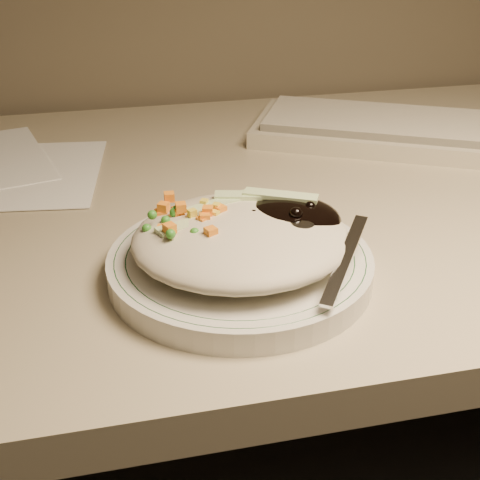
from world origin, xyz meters
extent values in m
cube|color=tan|center=(0.00, 1.38, 0.72)|extent=(1.40, 0.70, 0.04)
cylinder|color=silver|center=(-0.05, 1.20, 0.75)|extent=(0.24, 0.24, 0.02)
torus|color=#144723|center=(-0.05, 1.20, 0.76)|extent=(0.22, 0.22, 0.00)
torus|color=#144723|center=(-0.05, 1.20, 0.76)|extent=(0.20, 0.20, 0.00)
ellipsoid|color=#C1B59C|center=(-0.05, 1.19, 0.78)|extent=(0.19, 0.18, 0.04)
ellipsoid|color=black|center=(0.00, 1.21, 0.79)|extent=(0.10, 0.09, 0.03)
ellipsoid|color=orange|center=(-0.09, 1.21, 0.78)|extent=(0.08, 0.08, 0.02)
sphere|color=black|center=(-0.03, 1.20, 0.79)|extent=(0.01, 0.01, 0.01)
sphere|color=black|center=(0.00, 1.21, 0.79)|extent=(0.01, 0.01, 0.01)
sphere|color=black|center=(0.02, 1.20, 0.80)|extent=(0.01, 0.01, 0.01)
sphere|color=black|center=(0.01, 1.22, 0.79)|extent=(0.01, 0.01, 0.01)
sphere|color=black|center=(0.00, 1.19, 0.80)|extent=(0.01, 0.01, 0.01)
sphere|color=black|center=(0.00, 1.20, 0.79)|extent=(0.01, 0.01, 0.01)
sphere|color=black|center=(0.01, 1.22, 0.79)|extent=(0.01, 0.01, 0.01)
cube|color=orange|center=(-0.09, 1.22, 0.80)|extent=(0.01, 0.01, 0.01)
cube|color=orange|center=(-0.08, 1.20, 0.79)|extent=(0.01, 0.01, 0.01)
cube|color=orange|center=(-0.11, 1.23, 0.80)|extent=(0.01, 0.01, 0.01)
cube|color=orange|center=(-0.07, 1.21, 0.80)|extent=(0.01, 0.01, 0.01)
cube|color=orange|center=(-0.08, 1.20, 0.80)|extent=(0.01, 0.01, 0.01)
cube|color=orange|center=(-0.11, 1.24, 0.79)|extent=(0.01, 0.01, 0.01)
cube|color=orange|center=(-0.10, 1.22, 0.80)|extent=(0.01, 0.01, 0.01)
cube|color=orange|center=(-0.08, 1.20, 0.80)|extent=(0.01, 0.01, 0.01)
cube|color=orange|center=(-0.06, 1.21, 0.80)|extent=(0.01, 0.01, 0.01)
cube|color=orange|center=(-0.10, 1.24, 0.80)|extent=(0.01, 0.01, 0.01)
cube|color=orange|center=(-0.11, 1.18, 0.80)|extent=(0.01, 0.01, 0.01)
cube|color=orange|center=(-0.08, 1.17, 0.80)|extent=(0.01, 0.01, 0.01)
cube|color=orange|center=(-0.11, 1.20, 0.79)|extent=(0.01, 0.01, 0.01)
cube|color=orange|center=(-0.11, 1.23, 0.79)|extent=(0.01, 0.01, 0.01)
sphere|color=#388C28|center=(-0.08, 1.21, 0.80)|extent=(0.01, 0.01, 0.01)
sphere|color=#388C28|center=(-0.11, 1.17, 0.80)|extent=(0.01, 0.01, 0.01)
sphere|color=#388C28|center=(-0.11, 1.21, 0.80)|extent=(0.01, 0.01, 0.01)
sphere|color=#388C28|center=(-0.12, 1.21, 0.80)|extent=(0.01, 0.01, 0.01)
sphere|color=#388C28|center=(-0.08, 1.21, 0.79)|extent=(0.01, 0.01, 0.01)
sphere|color=#388C28|center=(-0.07, 1.18, 0.79)|extent=(0.01, 0.01, 0.01)
sphere|color=#388C28|center=(-0.09, 1.21, 0.79)|extent=(0.01, 0.01, 0.01)
sphere|color=#388C28|center=(-0.10, 1.19, 0.79)|extent=(0.01, 0.01, 0.01)
sphere|color=#388C28|center=(-0.13, 1.21, 0.79)|extent=(0.01, 0.01, 0.01)
sphere|color=#388C28|center=(-0.10, 1.22, 0.80)|extent=(0.01, 0.01, 0.01)
sphere|color=#388C28|center=(-0.10, 1.22, 0.80)|extent=(0.01, 0.01, 0.01)
sphere|color=#388C28|center=(-0.11, 1.19, 0.79)|extent=(0.01, 0.01, 0.01)
sphere|color=#388C28|center=(-0.09, 1.18, 0.80)|extent=(0.01, 0.01, 0.01)
sphere|color=#388C28|center=(-0.06, 1.23, 0.79)|extent=(0.01, 0.01, 0.01)
cube|color=yellow|center=(-0.08, 1.21, 0.79)|extent=(0.01, 0.01, 0.01)
cube|color=yellow|center=(-0.07, 1.21, 0.80)|extent=(0.01, 0.01, 0.01)
cube|color=yellow|center=(-0.09, 1.22, 0.79)|extent=(0.01, 0.01, 0.01)
cube|color=yellow|center=(-0.08, 1.21, 0.80)|extent=(0.01, 0.01, 0.01)
cube|color=yellow|center=(-0.09, 1.20, 0.79)|extent=(0.01, 0.01, 0.01)
cube|color=yellow|center=(-0.06, 1.21, 0.80)|extent=(0.01, 0.01, 0.01)
cube|color=yellow|center=(-0.07, 1.23, 0.80)|extent=(0.01, 0.01, 0.01)
cube|color=yellow|center=(-0.08, 1.20, 0.79)|extent=(0.01, 0.01, 0.01)
cube|color=#B2D18C|center=(-0.06, 1.23, 0.80)|extent=(0.07, 0.04, 0.00)
cube|color=#B2D18C|center=(-0.03, 1.24, 0.80)|extent=(0.07, 0.03, 0.00)
cube|color=#B2D18C|center=(-0.09, 1.20, 0.80)|extent=(0.07, 0.04, 0.00)
cube|color=#B2D18C|center=(0.00, 1.23, 0.80)|extent=(0.07, 0.04, 0.00)
cube|color=#B2D18C|center=(-0.04, 1.19, 0.79)|extent=(0.07, 0.02, 0.00)
ellipsoid|color=silver|center=(0.00, 1.18, 0.79)|extent=(0.06, 0.06, 0.01)
cube|color=silver|center=(0.03, 1.14, 0.78)|extent=(0.07, 0.10, 0.03)
cube|color=#B6AD95|center=(0.27, 1.48, 0.75)|extent=(0.48, 0.35, 0.02)
cube|color=beige|center=(0.27, 1.48, 0.77)|extent=(0.44, 0.31, 0.01)
camera|label=1|loc=(-0.16, 0.69, 1.06)|focal=50.00mm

